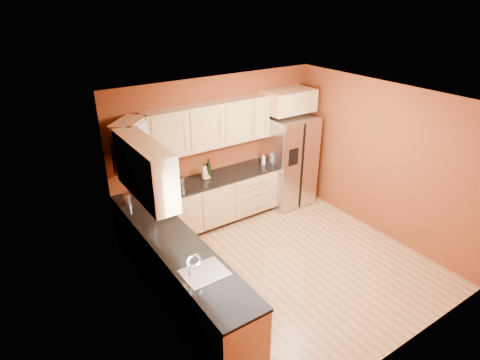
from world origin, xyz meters
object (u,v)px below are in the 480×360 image
at_px(wine_bottle_a, 157,184).
at_px(soap_dispenser, 263,159).
at_px(knife_block, 205,172).
at_px(refrigerator, 288,160).
at_px(canister_left, 182,182).

distance_m(wine_bottle_a, soap_dispenser, 2.13).
xyz_separation_m(wine_bottle_a, knife_block, (0.92, 0.08, -0.05)).
xyz_separation_m(refrigerator, knife_block, (-1.76, 0.12, 0.15)).
height_order(canister_left, soap_dispenser, soap_dispenser).
bearing_deg(soap_dispenser, refrigerator, -5.64).
bearing_deg(wine_bottle_a, knife_block, 4.72).
xyz_separation_m(canister_left, knife_block, (0.49, 0.07, 0.03)).
height_order(refrigerator, knife_block, refrigerator).
bearing_deg(wine_bottle_a, refrigerator, -0.97).
distance_m(refrigerator, canister_left, 2.25).
relative_size(refrigerator, canister_left, 10.43).
bearing_deg(canister_left, refrigerator, -1.31).
bearing_deg(soap_dispenser, knife_block, 176.80).
distance_m(refrigerator, wine_bottle_a, 2.69).
bearing_deg(knife_block, wine_bottle_a, -166.89).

